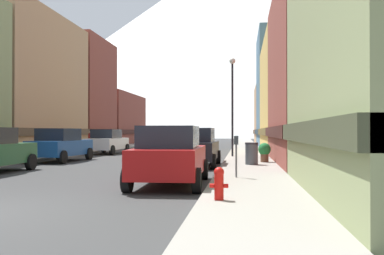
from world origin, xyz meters
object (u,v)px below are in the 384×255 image
car_left_1 (60,145)px  potted_plant_0 (27,148)px  streetlamp_right (232,92)px  car_left_2 (107,141)px  fire_hydrant_near (219,182)px  potted_plant_2 (43,148)px  car_right_0 (170,155)px  trash_bin_right (252,153)px  parking_meter_near (236,150)px  car_driving_0 (185,137)px  car_right_1 (196,147)px  pedestrian_0 (91,141)px  potted_plant_1 (264,151)px

car_left_1 → potted_plant_0: (-3.20, 2.41, -0.27)m
streetlamp_right → car_left_2: bearing=153.8°
car_left_1 → potted_plant_0: car_left_1 is taller
potted_plant_0 → car_left_1: bearing=-37.0°
fire_hydrant_near → potted_plant_2: 21.27m
fire_hydrant_near → car_right_0: bearing=115.6°
trash_bin_right → potted_plant_0: trash_bin_right is taller
parking_meter_near → potted_plant_2: (-12.75, 12.69, -0.46)m
car_right_0 → car_driving_0: size_ratio=1.01×
car_left_1 → trash_bin_right: bearing=-15.3°
car_driving_0 → potted_plant_2: (-5.40, -29.52, -0.35)m
car_left_2 → car_driving_0: (2.20, 26.01, 0.00)m
car_right_0 → streetlamp_right: size_ratio=0.76×
parking_meter_near → car_left_2: bearing=120.5°
car_right_1 → fire_hydrant_near: (1.65, -10.50, -0.37)m
pedestrian_0 → car_driving_0: bearing=78.5°
parking_meter_near → trash_bin_right: size_ratio=1.36×
car_left_1 → fire_hydrant_near: size_ratio=6.35×
pedestrian_0 → trash_bin_right: bearing=-48.0°
trash_bin_right → car_right_1: bearing=168.5°
fire_hydrant_near → streetlamp_right: streetlamp_right is taller
trash_bin_right → car_right_0: bearing=-111.3°
car_left_1 → car_right_1: same height
car_left_1 → car_right_1: size_ratio=1.01×
car_left_2 → fire_hydrant_near: bearing=-66.0°
car_driving_0 → parking_meter_near: car_driving_0 is taller
car_left_2 → car_right_1: same height
car_right_0 → potted_plant_1: (3.20, 8.22, -0.22)m
potted_plant_1 → pedestrian_0: size_ratio=0.60×
car_right_0 → streetlamp_right: (1.55, 12.81, 3.09)m
car_driving_0 → potted_plant_0: bearing=-99.7°
car_right_0 → car_right_1: bearing=90.0°
fire_hydrant_near → potted_plant_1: size_ratio=0.77×
car_left_2 → potted_plant_2: car_left_2 is taller
car_left_2 → car_right_0: 18.92m
car_left_2 → potted_plant_2: (-3.20, -3.51, -0.35)m
potted_plant_2 → streetlamp_right: bearing=-4.6°
fire_hydrant_near → potted_plant_0: (-12.45, 15.17, 0.11)m
streetlamp_right → car_driving_0: bearing=102.8°
car_driving_0 → pedestrian_0: size_ratio=2.87×
car_left_1 → parking_meter_near: car_left_1 is taller
car_right_1 → streetlamp_right: streetlamp_right is taller
fire_hydrant_near → potted_plant_1: 11.76m
car_right_1 → potted_plant_0: size_ratio=5.23×
potted_plant_0 → car_right_0: bearing=-47.4°
car_right_0 → trash_bin_right: size_ratio=4.54×
car_left_1 → streetlamp_right: streetlamp_right is taller
potted_plant_2 → car_left_1: bearing=-54.5°
pedestrian_0 → fire_hydrant_near: bearing=-64.0°
pedestrian_0 → streetlamp_right: bearing=-33.6°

